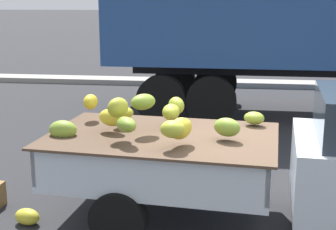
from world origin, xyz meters
The scene contains 4 objects.
ground centered at (0.00, 0.00, 0.00)m, with size 220.00×220.00×0.00m, color #28282B.
curb_strip centered at (0.00, 9.50, 0.08)m, with size 80.00×0.80×0.16m, color gray.
pickup_truck centered at (0.75, -0.32, 0.88)m, with size 4.94×2.15×1.70m.
fallen_banana_bunch_near_tailgate centered at (-2.73, -0.54, 0.10)m, with size 0.33×0.22×0.20m, color gold.
Camera 1 is at (-0.32, -5.69, 2.68)m, focal length 51.74 mm.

